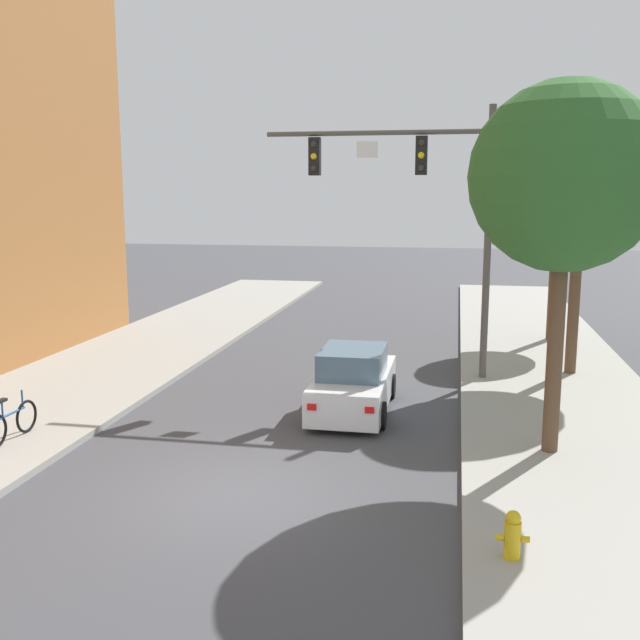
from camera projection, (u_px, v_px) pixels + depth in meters
name	position (u px, v px, depth m)	size (l,w,h in m)	color
ground_plane	(234.00, 494.00, 12.94)	(120.00, 120.00, 0.00)	#424247
sidewalk_right	(619.00, 520.00, 11.73)	(5.00, 60.00, 0.15)	#99968E
traffic_signal_mast	(424.00, 192.00, 19.99)	(6.33, 0.38, 7.50)	#514C47
car_lead_white	(353.00, 382.00, 17.76)	(1.85, 4.25, 1.60)	silver
bicycle_leaning	(11.00, 422.00, 15.26)	(0.13, 1.77, 0.98)	black
fire_hydrant	(513.00, 535.00, 10.32)	(0.48, 0.24, 0.72)	gold
street_tree_nearest	(565.00, 178.00, 13.77)	(3.66, 3.66, 7.30)	brown
street_tree_second	(582.00, 172.00, 20.08)	(4.07, 4.07, 7.78)	brown
street_tree_third	(558.00, 197.00, 25.02)	(3.16, 3.16, 6.65)	brown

